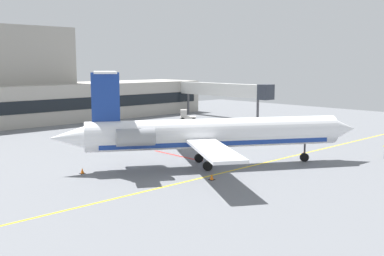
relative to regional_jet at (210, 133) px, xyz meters
The scene contains 8 objects.
ground 5.33m from the regional_jet, 17.32° to the right, with size 120.00×120.00×0.11m.
terminal_building 45.99m from the regional_jet, 91.46° to the left, with size 69.22×13.61×16.63m.
jet_bridge_east 41.41m from the regional_jet, 40.43° to the left, with size 2.40×22.38×6.64m.
regional_jet is the anchor object (origin of this frame).
baggage_tug 36.55m from the regional_jet, 51.28° to the left, with size 3.39×3.34×2.04m.
safety_cone_alpha 6.27m from the regional_jet, 133.63° to the right, with size 0.47×0.47×0.55m.
safety_cone_bravo 12.85m from the regional_jet, 151.50° to the left, with size 0.47×0.47×0.55m.
safety_cone_charlie 12.41m from the regional_jet, 16.78° to the right, with size 0.47×0.47×0.55m.
Camera 1 is at (-35.74, -30.02, 10.20)m, focal length 42.42 mm.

